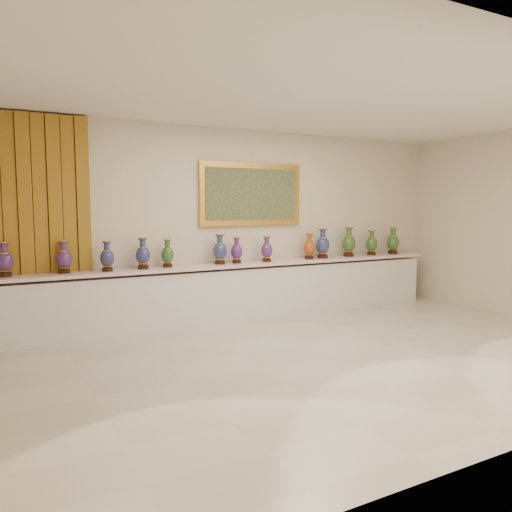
{
  "coord_description": "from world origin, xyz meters",
  "views": [
    {
      "loc": [
        -3.48,
        -4.68,
        1.78
      ],
      "look_at": [
        -0.03,
        1.7,
        1.06
      ],
      "focal_mm": 35.0,
      "sensor_mm": 36.0,
      "label": 1
    }
  ],
  "objects": [
    {
      "name": "vase_10",
      "position": [
        2.14,
        2.27,
        1.13
      ],
      "size": [
        0.31,
        0.31,
        0.52
      ],
      "rotation": [
        0.0,
        0.0,
        -0.36
      ],
      "color": "black",
      "rests_on": "counter"
    },
    {
      "name": "counter",
      "position": [
        0.0,
        2.27,
        0.44
      ],
      "size": [
        7.28,
        0.48,
        0.9
      ],
      "color": "white",
      "rests_on": "ground"
    },
    {
      "name": "vase_3",
      "position": [
        -1.55,
        2.25,
        1.1
      ],
      "size": [
        0.25,
        0.25,
        0.44
      ],
      "rotation": [
        0.0,
        0.0,
        -0.23
      ],
      "color": "black",
      "rests_on": "counter"
    },
    {
      "name": "vase_4",
      "position": [
        -1.18,
        2.28,
        1.08
      ],
      "size": [
        0.25,
        0.25,
        0.41
      ],
      "rotation": [
        0.0,
        0.0,
        -0.42
      ],
      "color": "black",
      "rests_on": "counter"
    },
    {
      "name": "vase_0",
      "position": [
        -3.3,
        2.28,
        1.1
      ],
      "size": [
        0.23,
        0.23,
        0.44
      ],
      "rotation": [
        0.0,
        0.0,
        -0.15
      ],
      "color": "black",
      "rests_on": "counter"
    },
    {
      "name": "vase_7",
      "position": [
        0.45,
        2.23,
        1.08
      ],
      "size": [
        0.22,
        0.22,
        0.41
      ],
      "rotation": [
        0.0,
        0.0,
        0.19
      ],
      "color": "black",
      "rests_on": "counter"
    },
    {
      "name": "vase_5",
      "position": [
        -0.36,
        2.25,
        1.11
      ],
      "size": [
        0.27,
        0.27,
        0.46
      ],
      "rotation": [
        0.0,
        0.0,
        0.33
      ],
      "color": "black",
      "rests_on": "counter"
    },
    {
      "name": "vase_6",
      "position": [
        -0.07,
        2.25,
        1.08
      ],
      "size": [
        0.21,
        0.21,
        0.4
      ],
      "rotation": [
        0.0,
        0.0,
        -0.11
      ],
      "color": "black",
      "rests_on": "counter"
    },
    {
      "name": "vase_1",
      "position": [
        -2.6,
        2.29,
        1.09
      ],
      "size": [
        0.25,
        0.25,
        0.43
      ],
      "rotation": [
        0.0,
        0.0,
        0.32
      ],
      "color": "black",
      "rests_on": "counter"
    },
    {
      "name": "vase_11",
      "position": [
        2.66,
        2.26,
        1.1
      ],
      "size": [
        0.23,
        0.23,
        0.46
      ],
      "rotation": [
        0.0,
        0.0,
        0.1
      ],
      "color": "black",
      "rests_on": "counter"
    },
    {
      "name": "vase_2",
      "position": [
        -2.06,
        2.22,
        1.09
      ],
      "size": [
        0.24,
        0.24,
        0.41
      ],
      "rotation": [
        0.0,
        0.0,
        -0.32
      ],
      "color": "black",
      "rests_on": "counter"
    },
    {
      "name": "vase_9",
      "position": [
        1.55,
        2.23,
        1.13
      ],
      "size": [
        0.29,
        0.29,
        0.51
      ],
      "rotation": [
        0.0,
        0.0,
        -0.27
      ],
      "color": "black",
      "rests_on": "counter"
    },
    {
      "name": "label_card",
      "position": [
        -0.68,
        2.13,
        0.9
      ],
      "size": [
        0.1,
        0.06,
        0.0
      ],
      "primitive_type": "cube",
      "color": "white",
      "rests_on": "counter"
    },
    {
      "name": "ground",
      "position": [
        0.0,
        0.0,
        0.0
      ],
      "size": [
        8.0,
        8.0,
        0.0
      ],
      "primitive_type": "plane",
      "color": "beige",
      "rests_on": "ground"
    },
    {
      "name": "vase_12",
      "position": [
        3.17,
        2.25,
        1.12
      ],
      "size": [
        0.27,
        0.27,
        0.49
      ],
      "rotation": [
        0.0,
        0.0,
        -0.22
      ],
      "color": "black",
      "rests_on": "counter"
    },
    {
      "name": "vase_8",
      "position": [
        1.27,
        2.23,
        1.09
      ],
      "size": [
        0.23,
        0.23,
        0.43
      ],
      "rotation": [
        0.0,
        0.0,
        -0.16
      ],
      "color": "black",
      "rests_on": "counter"
    },
    {
      "name": "room",
      "position": [
        -2.5,
        2.44,
        1.58
      ],
      "size": [
        8.0,
        8.0,
        8.0
      ],
      "color": "beige",
      "rests_on": "ground"
    }
  ]
}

